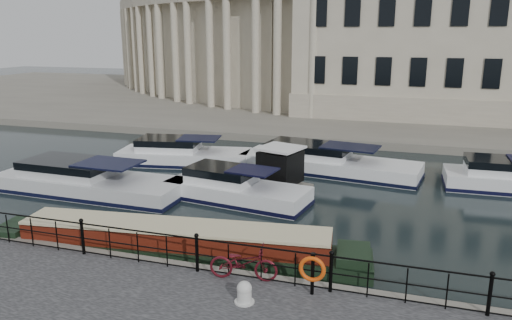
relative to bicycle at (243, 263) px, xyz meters
The scene contains 10 objects.
ground_plane 2.95m from the bicycle, 122.72° to the left, with size 160.00×160.00×0.00m, color black.
far_bank 41.34m from the bicycle, 92.06° to the left, with size 120.00×42.00×0.55m, color #6B665B.
railing 1.49m from the bicycle, behind, with size 24.14×0.14×1.22m.
civic_building 37.58m from the bicycle, 93.84° to the left, with size 53.55×31.84×16.85m.
bicycle is the anchor object (origin of this frame).
mooring_bollard 1.30m from the bicycle, 70.05° to the right, with size 0.54×0.54×0.61m.
life_ring_post 2.10m from the bicycle, ahead, with size 0.74×0.20×1.21m.
narrowboat 3.66m from the bicycle, 150.28° to the left, with size 13.41×3.34×1.49m.
harbour_hut 10.59m from the bicycle, 99.14° to the left, with size 3.13×2.84×2.16m.
cabin_cruisers 11.71m from the bicycle, 107.54° to the left, with size 27.33×10.83×1.99m.
Camera 1 is at (5.80, -14.76, 7.50)m, focal length 35.00 mm.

